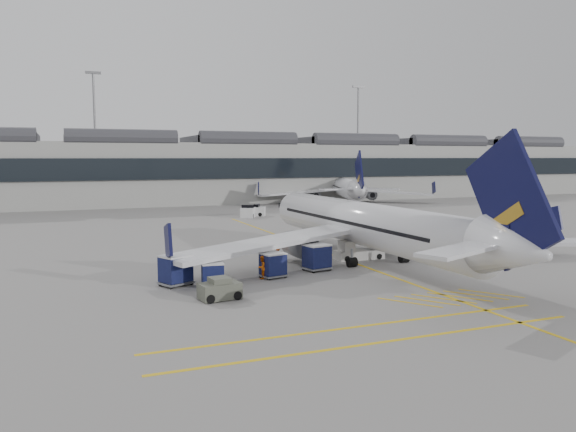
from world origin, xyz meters
name	(u,v)px	position (x,y,z in m)	size (l,w,h in m)	color
ground	(257,287)	(0.00, 0.00, 0.00)	(220.00, 220.00, 0.00)	gray
terminal	(130,170)	(0.00, 71.93, 6.14)	(200.00, 20.45, 12.40)	#9E9E99
light_masts	(112,127)	(-1.67, 86.00, 14.49)	(113.00, 0.60, 25.45)	slate
apron_markings	(328,253)	(10.00, 10.00, 0.01)	(0.25, 60.00, 0.01)	gold
airliner_main	(368,225)	(11.37, 5.48, 2.95)	(34.56, 37.75, 10.04)	silver
airliner_far	(344,188)	(37.19, 58.81, 2.81)	(31.31, 34.74, 9.57)	silver
belt_loader	(358,252)	(11.12, 6.61, 0.59)	(4.93, 1.73, 2.02)	beige
baggage_cart_a	(317,256)	(5.94, 3.57, 1.06)	(2.15, 1.89, 1.98)	gray
baggage_cart_b	(213,274)	(-2.65, 1.28, 0.86)	(1.68, 1.46, 1.60)	gray
baggage_cart_c	(273,264)	(1.99, 2.41, 0.95)	(1.95, 1.73, 1.78)	gray
baggage_cart_d	(176,269)	(-4.83, 2.55, 1.09)	(2.43, 2.27, 2.04)	gray
ramp_agent_a	(278,250)	(4.74, 8.65, 0.81)	(0.59, 0.39, 1.63)	#FB5D0D
ramp_agent_b	(262,267)	(1.16, 2.35, 0.82)	(0.80, 0.62, 1.64)	#E25B0B
pushback_tug	(220,290)	(-3.08, -2.08, 0.59)	(2.56, 1.77, 1.34)	#545749
safety_cone_nose	(265,239)	(7.18, 18.52, 0.24)	(0.35, 0.35, 0.48)	#F24C0A
safety_cone_engine	(360,251)	(12.44, 8.59, 0.27)	(0.39, 0.39, 0.55)	#F24C0A
service_van_mid	(248,211)	(12.81, 41.41, 0.81)	(3.19, 3.96, 1.82)	silver
service_van_right	(253,211)	(14.02, 42.80, 0.77)	(3.74, 3.06, 1.72)	silver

